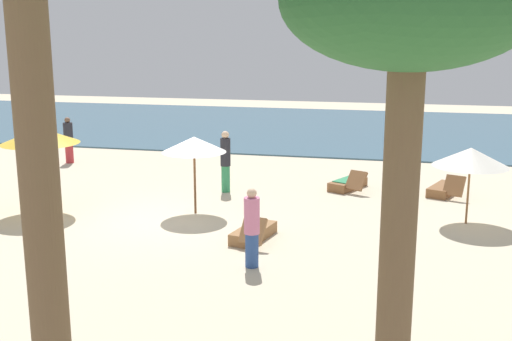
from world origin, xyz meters
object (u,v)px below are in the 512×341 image
lounger_3 (253,233)px  person_1 (252,228)px  umbrella_3 (471,157)px  person_0 (69,140)px  umbrella_0 (40,136)px  lounger_4 (444,189)px  person_4 (36,149)px  umbrella_2 (194,145)px  person_2 (226,161)px  lounger_1 (348,184)px  palm_2 (409,22)px

lounger_3 → person_1: bearing=-77.7°
umbrella_3 → person_0: (-14.06, 4.77, -0.88)m
umbrella_0 → person_1: bearing=-22.9°
lounger_3 → person_0: size_ratio=0.99×
lounger_4 → person_4: bearing=-179.5°
person_1 → umbrella_2: bearing=124.5°
person_2 → person_4: 7.30m
lounger_1 → lounger_3: (-1.80, -5.53, -0.01)m
umbrella_2 → umbrella_3: (7.18, 0.67, -0.15)m
person_4 → person_2: bearing=-8.3°
lounger_4 → person_4: person_4 is taller
lounger_3 → person_4: (-9.13, 5.39, 0.70)m
lounger_1 → palm_2: (1.52, -13.52, 4.76)m
umbrella_3 → person_4: (-14.23, 2.86, -0.89)m
umbrella_0 → person_0: umbrella_0 is taller
umbrella_3 → lounger_3: size_ratio=1.15×
umbrella_0 → lounger_1: (8.00, 4.48, -1.96)m
lounger_1 → person_2: 3.99m
person_2 → umbrella_3: bearing=-14.4°
umbrella_0 → umbrella_2: umbrella_0 is taller
umbrella_3 → lounger_4: (-0.37, 2.97, -1.59)m
umbrella_2 → lounger_1: (3.88, 3.68, -1.74)m
lounger_4 → umbrella_3: bearing=-83.0°
person_0 → palm_2: size_ratio=0.30×
umbrella_2 → person_0: 8.84m
umbrella_0 → lounger_1: size_ratio=1.33×
person_1 → person_4: (-9.51, 7.11, 0.01)m
umbrella_3 → person_2: (-7.01, 1.80, -0.77)m
person_1 → person_0: bearing=136.0°
lounger_1 → person_2: (-3.71, -1.21, 0.82)m
umbrella_2 → lounger_4: (6.81, 3.64, -1.75)m
umbrella_2 → person_1: (2.46, -3.58, -1.05)m
person_4 → palm_2: size_ratio=0.30×
umbrella_2 → lounger_3: 3.29m
umbrella_3 → person_2: bearing=165.6°
umbrella_2 → lounger_3: (2.08, -1.85, -1.75)m
lounger_3 → umbrella_2: bearing=138.3°
umbrella_0 → person_2: bearing=37.3°
umbrella_2 → lounger_3: size_ratio=1.22×
umbrella_3 → person_1: (-4.72, -4.25, -0.90)m
umbrella_3 → lounger_1: bearing=137.7°
lounger_4 → person_1: person_1 is taller
lounger_1 → person_1: (-1.43, -7.26, 0.69)m
person_0 → person_2: (7.05, -2.97, 0.11)m
lounger_1 → person_4: 10.96m
lounger_3 → person_0: bearing=140.8°
person_1 → palm_2: palm_2 is taller
umbrella_3 → lounger_1: 4.74m
umbrella_0 → palm_2: palm_2 is taller
person_0 → lounger_4: bearing=-7.5°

